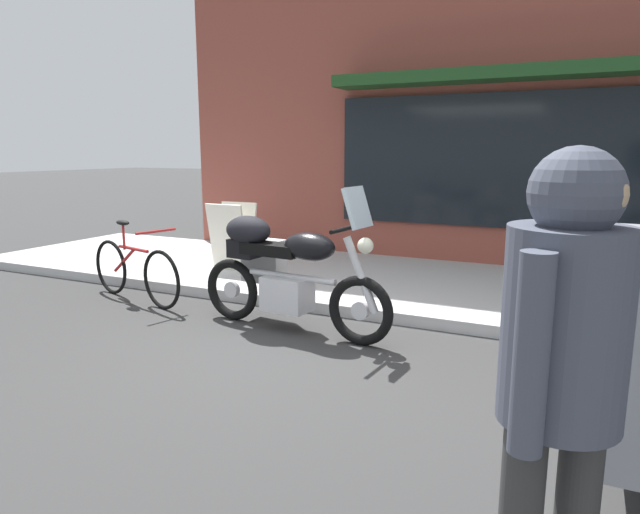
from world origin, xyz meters
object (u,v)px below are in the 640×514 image
at_px(parked_bicycle, 134,270).
at_px(sandwich_board_sign, 232,236).
at_px(pedestrian_walking, 563,352).
at_px(touring_motorcycle, 282,267).

relative_size(parked_bicycle, sandwich_board_sign, 1.85).
xyz_separation_m(parked_bicycle, sandwich_board_sign, (0.33, 1.46, 0.21)).
height_order(pedestrian_walking, sandwich_board_sign, pedestrian_walking).
bearing_deg(pedestrian_walking, touring_motorcycle, 133.44).
xyz_separation_m(touring_motorcycle, parked_bicycle, (-2.00, 0.14, -0.24)).
xyz_separation_m(parked_bicycle, pedestrian_walking, (4.53, -2.82, 0.71)).
relative_size(touring_motorcycle, parked_bicycle, 1.27).
xyz_separation_m(touring_motorcycle, pedestrian_walking, (2.53, -2.68, 0.47)).
relative_size(touring_motorcycle, pedestrian_walking, 1.22).
distance_m(touring_motorcycle, sandwich_board_sign, 2.31).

